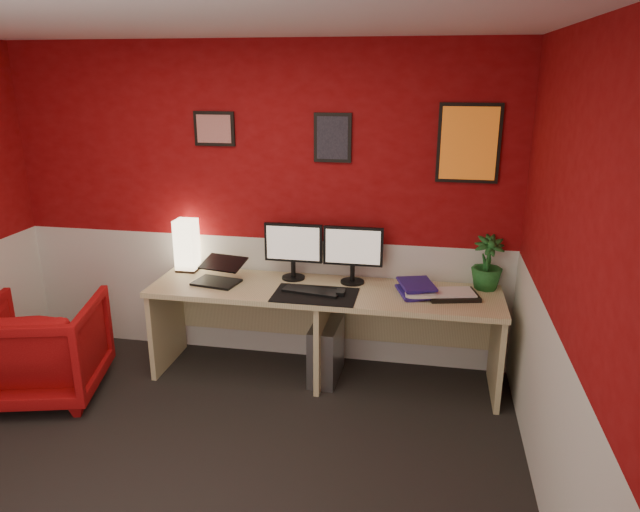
% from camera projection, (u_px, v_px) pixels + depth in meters
% --- Properties ---
extents(ground, '(4.00, 3.50, 0.01)m').
position_uv_depth(ground, '(178.00, 488.00, 3.33)').
color(ground, black).
rests_on(ground, ground).
extents(ceiling, '(4.00, 3.50, 0.01)m').
position_uv_depth(ceiling, '(136.00, 16.00, 2.58)').
color(ceiling, white).
rests_on(ceiling, ground).
extents(wall_back, '(4.00, 0.01, 2.50)m').
position_uv_depth(wall_back, '(258.00, 207.00, 4.59)').
color(wall_back, maroon).
rests_on(wall_back, ground).
extents(wall_right, '(0.01, 3.50, 2.50)m').
position_uv_depth(wall_right, '(579.00, 311.00, 2.60)').
color(wall_right, maroon).
rests_on(wall_right, ground).
extents(wainscot_back, '(4.00, 0.01, 1.00)m').
position_uv_depth(wainscot_back, '(261.00, 296.00, 4.81)').
color(wainscot_back, silver).
rests_on(wainscot_back, ground).
extents(wainscot_right, '(0.01, 3.50, 1.00)m').
position_uv_depth(wainscot_right, '(557.00, 454.00, 2.83)').
color(wainscot_right, silver).
rests_on(wainscot_right, ground).
extents(desk, '(2.60, 0.65, 0.73)m').
position_uv_depth(desk, '(323.00, 334.00, 4.43)').
color(desk, tan).
rests_on(desk, ground).
extents(shoji_lamp, '(0.16, 0.16, 0.40)m').
position_uv_depth(shoji_lamp, '(187.00, 246.00, 4.67)').
color(shoji_lamp, '#FFE5B2').
rests_on(shoji_lamp, desk).
extents(laptop, '(0.37, 0.29, 0.22)m').
position_uv_depth(laptop, '(216.00, 270.00, 4.41)').
color(laptop, black).
rests_on(laptop, desk).
extents(monitor_left, '(0.45, 0.06, 0.58)m').
position_uv_depth(monitor_left, '(293.00, 243.00, 4.46)').
color(monitor_left, black).
rests_on(monitor_left, desk).
extents(monitor_right, '(0.45, 0.06, 0.58)m').
position_uv_depth(monitor_right, '(353.00, 246.00, 4.37)').
color(monitor_right, black).
rests_on(monitor_right, desk).
extents(desk_mat, '(0.60, 0.38, 0.01)m').
position_uv_depth(desk_mat, '(315.00, 295.00, 4.20)').
color(desk_mat, black).
rests_on(desk_mat, desk).
extents(keyboard, '(0.44, 0.21, 0.02)m').
position_uv_depth(keyboard, '(312.00, 291.00, 4.24)').
color(keyboard, black).
rests_on(keyboard, desk_mat).
extents(mouse, '(0.07, 0.10, 0.03)m').
position_uv_depth(mouse, '(341.00, 292.00, 4.20)').
color(mouse, black).
rests_on(mouse, desk_mat).
extents(book_bottom, '(0.30, 0.36, 0.03)m').
position_uv_depth(book_bottom, '(399.00, 293.00, 4.20)').
color(book_bottom, navy).
rests_on(book_bottom, desk).
extents(book_middle, '(0.24, 0.32, 0.02)m').
position_uv_depth(book_middle, '(405.00, 290.00, 4.20)').
color(book_middle, silver).
rests_on(book_middle, book_bottom).
extents(book_top, '(0.31, 0.37, 0.03)m').
position_uv_depth(book_top, '(401.00, 285.00, 4.21)').
color(book_top, navy).
rests_on(book_top, book_middle).
extents(zen_tray, '(0.40, 0.32, 0.03)m').
position_uv_depth(zen_tray, '(452.00, 295.00, 4.17)').
color(zen_tray, black).
rests_on(zen_tray, desk).
extents(potted_plant, '(0.25, 0.25, 0.40)m').
position_uv_depth(potted_plant, '(487.00, 263.00, 4.27)').
color(potted_plant, '#19591E').
rests_on(potted_plant, desk).
extents(pc_tower, '(0.22, 0.46, 0.45)m').
position_uv_depth(pc_tower, '(326.00, 350.00, 4.48)').
color(pc_tower, '#99999E').
rests_on(pc_tower, ground).
extents(armchair, '(0.95, 0.97, 0.73)m').
position_uv_depth(armchair, '(43.00, 348.00, 4.21)').
color(armchair, '#A51214').
rests_on(armchair, ground).
extents(art_left, '(0.32, 0.02, 0.26)m').
position_uv_depth(art_left, '(214.00, 129.00, 4.45)').
color(art_left, red).
rests_on(art_left, wall_back).
extents(art_center, '(0.28, 0.02, 0.36)m').
position_uv_depth(art_center, '(333.00, 138.00, 4.31)').
color(art_center, black).
rests_on(art_center, wall_back).
extents(art_right, '(0.44, 0.02, 0.56)m').
position_uv_depth(art_right, '(469.00, 143.00, 4.14)').
color(art_right, orange).
rests_on(art_right, wall_back).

